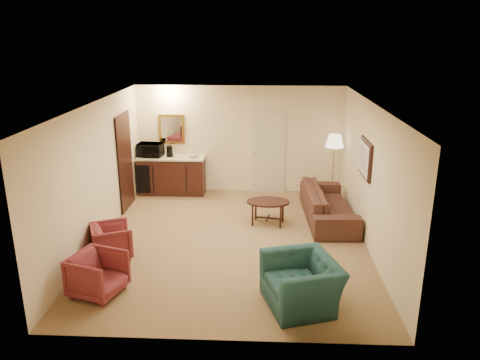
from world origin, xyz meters
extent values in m
plane|color=#8D6A47|center=(0.00, 0.00, 0.00)|extent=(6.00, 6.00, 0.00)
cube|color=beige|center=(0.00, 3.00, 1.30)|extent=(5.00, 0.02, 2.60)
cube|color=beige|center=(-2.50, 0.00, 1.30)|extent=(0.02, 6.00, 2.60)
cube|color=beige|center=(2.50, 0.00, 1.30)|extent=(0.02, 6.00, 2.60)
cube|color=white|center=(0.00, 0.00, 2.60)|extent=(5.00, 6.00, 0.02)
cube|color=beige|center=(0.70, 2.97, 1.02)|extent=(0.82, 0.06, 2.05)
cube|color=black|center=(-2.47, 1.70, 1.05)|extent=(0.06, 0.98, 2.10)
cube|color=gold|center=(-1.65, 2.97, 1.55)|extent=(0.62, 0.04, 0.72)
cube|color=black|center=(2.46, 0.40, 1.55)|extent=(0.06, 0.90, 0.70)
cube|color=black|center=(-1.65, 2.72, 0.46)|extent=(1.64, 0.58, 0.92)
imported|color=black|center=(1.95, 1.17, 0.46)|extent=(0.78, 2.36, 0.91)
imported|color=#1E4C4C|center=(1.13, -2.11, 0.48)|extent=(1.00, 1.25, 0.95)
imported|color=maroon|center=(-2.07, -0.73, 0.34)|extent=(0.82, 0.84, 0.67)
imported|color=maroon|center=(-1.90, -1.96, 0.36)|extent=(0.84, 0.87, 0.72)
cube|color=black|center=(0.68, 0.87, 0.25)|extent=(0.97, 0.74, 0.51)
cube|color=#C38841|center=(2.20, 2.40, 0.79)|extent=(0.46, 0.46, 1.58)
cylinder|color=black|center=(-1.00, 2.65, 0.14)|extent=(0.24, 0.24, 0.29)
imported|color=black|center=(-2.15, 2.75, 1.12)|extent=(0.62, 0.39, 0.40)
cylinder|color=black|center=(-1.68, 2.74, 1.05)|extent=(0.18, 0.18, 0.27)
camera|label=1|loc=(0.52, -8.11, 3.80)|focal=35.00mm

